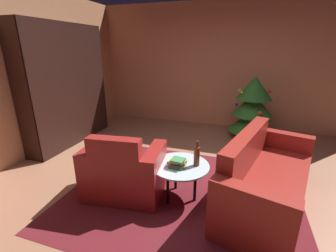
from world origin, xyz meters
TOP-DOWN VIEW (x-y plane):
  - ground_plane at (0.00, 0.00)m, footprint 7.06×7.06m
  - wall_back at (0.00, 2.84)m, footprint 6.00×0.06m
  - wall_left at (-2.97, 0.00)m, footprint 0.06×5.74m
  - area_rug at (-0.15, -0.19)m, footprint 2.87×2.42m
  - bookshelf_unit at (-2.71, 1.02)m, footprint 0.38×1.92m
  - armchair_red at (-0.86, -0.41)m, footprint 1.02×0.78m
  - couch_red at (0.81, -0.05)m, footprint 1.21×1.94m
  - coffee_table at (-0.17, -0.26)m, footprint 0.71×0.71m
  - book_stack_on_table at (-0.19, -0.32)m, footprint 0.23×0.17m
  - bottle_on_table at (0.02, -0.21)m, footprint 0.07×0.07m
  - decorated_tree at (0.66, 2.18)m, footprint 0.88×0.88m

SIDE VIEW (x-z plane):
  - ground_plane at x=0.00m, z-range 0.00..0.00m
  - area_rug at x=-0.15m, z-range 0.00..0.01m
  - couch_red at x=0.81m, z-range -0.13..0.73m
  - armchair_red at x=-0.86m, z-range -0.13..0.74m
  - coffee_table at x=-0.17m, z-range 0.19..0.64m
  - book_stack_on_table at x=-0.19m, z-range 0.46..0.56m
  - bottle_on_table at x=0.02m, z-range 0.43..0.74m
  - decorated_tree at x=0.66m, z-range 0.02..1.29m
  - bookshelf_unit at x=-2.71m, z-range -0.01..2.21m
  - wall_back at x=0.00m, z-range 0.00..2.77m
  - wall_left at x=-2.97m, z-range 0.00..2.77m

